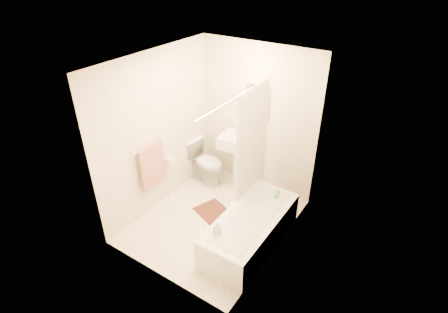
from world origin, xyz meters
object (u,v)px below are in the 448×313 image
Objects in this scene: sink at (237,159)px; toilet at (205,162)px; bathtub at (250,229)px; bath_mat at (214,213)px; soap_bottle at (217,228)px.

toilet is at bearing -170.80° from sink.
sink is 0.66× the size of bathtub.
bathtub is at bearing -16.20° from bath_mat.
bath_mat is 3.26× the size of soap_bottle.
toilet is 0.99m from bath_mat.
toilet reaches higher than bathtub.
bathtub is (1.40, -0.88, -0.14)m from toilet.
bath_mat is at bearing -128.26° from toilet.
sink is at bearing 96.70° from bath_mat.
sink is at bearing -67.25° from toilet.
toilet is 4.25× the size of soap_bottle.
sink reaches higher than soap_bottle.
soap_bottle is at bearing -131.65° from toilet.
soap_bottle is at bearing -72.96° from sink.
toilet is at bearing 147.85° from bathtub.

